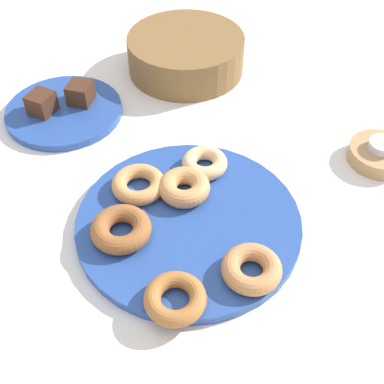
{
  "coord_description": "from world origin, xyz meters",
  "views": [
    {
      "loc": [
        0.1,
        -0.51,
        0.62
      ],
      "look_at": [
        0.0,
        0.03,
        0.05
      ],
      "focal_mm": 47.88,
      "sensor_mm": 36.0,
      "label": 1
    }
  ],
  "objects_px": {
    "donut_plate": "(189,222)",
    "basket": "(186,54)",
    "donut_5": "(205,163)",
    "cake_plate": "(64,111)",
    "donut_2": "(175,299)",
    "tealight": "(382,145)",
    "donut_3": "(121,229)",
    "candle_holder": "(379,154)",
    "donut_4": "(252,269)",
    "brownie_far": "(80,93)",
    "donut_0": "(139,184)",
    "brownie_near": "(41,103)",
    "donut_1": "(184,187)"
  },
  "relations": [
    {
      "from": "donut_plate",
      "to": "basket",
      "type": "bearing_deg",
      "value": 101.37
    },
    {
      "from": "donut_5",
      "to": "cake_plate",
      "type": "relative_size",
      "value": 0.34
    },
    {
      "from": "donut_2",
      "to": "tealight",
      "type": "bearing_deg",
      "value": 51.01
    },
    {
      "from": "basket",
      "to": "donut_3",
      "type": "bearing_deg",
      "value": -90.65
    },
    {
      "from": "donut_5",
      "to": "candle_holder",
      "type": "distance_m",
      "value": 0.31
    },
    {
      "from": "donut_4",
      "to": "brownie_far",
      "type": "height_order",
      "value": "brownie_far"
    },
    {
      "from": "donut_0",
      "to": "donut_5",
      "type": "distance_m",
      "value": 0.12
    },
    {
      "from": "cake_plate",
      "to": "brownie_far",
      "type": "bearing_deg",
      "value": 45.0
    },
    {
      "from": "candle_holder",
      "to": "donut_0",
      "type": "bearing_deg",
      "value": -157.59
    },
    {
      "from": "donut_4",
      "to": "brownie_near",
      "type": "distance_m",
      "value": 0.53
    },
    {
      "from": "brownie_near",
      "to": "basket",
      "type": "distance_m",
      "value": 0.32
    },
    {
      "from": "donut_3",
      "to": "candle_holder",
      "type": "distance_m",
      "value": 0.47
    },
    {
      "from": "donut_plate",
      "to": "basket",
      "type": "height_order",
      "value": "basket"
    },
    {
      "from": "donut_1",
      "to": "cake_plate",
      "type": "distance_m",
      "value": 0.33
    },
    {
      "from": "donut_4",
      "to": "donut_3",
      "type": "bearing_deg",
      "value": 169.65
    },
    {
      "from": "donut_4",
      "to": "tealight",
      "type": "bearing_deg",
      "value": 56.36
    },
    {
      "from": "donut_3",
      "to": "donut_5",
      "type": "bearing_deg",
      "value": 59.42
    },
    {
      "from": "donut_2",
      "to": "donut_3",
      "type": "relative_size",
      "value": 0.93
    },
    {
      "from": "donut_0",
      "to": "brownie_far",
      "type": "bearing_deg",
      "value": 128.56
    },
    {
      "from": "brownie_near",
      "to": "donut_2",
      "type": "bearing_deg",
      "value": -47.78
    },
    {
      "from": "cake_plate",
      "to": "basket",
      "type": "bearing_deg",
      "value": 44.27
    },
    {
      "from": "donut_5",
      "to": "tealight",
      "type": "relative_size",
      "value": 1.58
    },
    {
      "from": "donut_5",
      "to": "brownie_far",
      "type": "relative_size",
      "value": 1.66
    },
    {
      "from": "donut_plate",
      "to": "donut_0",
      "type": "bearing_deg",
      "value": 152.22
    },
    {
      "from": "cake_plate",
      "to": "brownie_near",
      "type": "distance_m",
      "value": 0.05
    },
    {
      "from": "donut_4",
      "to": "tealight",
      "type": "xyz_separation_m",
      "value": [
        0.2,
        0.3,
        0.0
      ]
    },
    {
      "from": "donut_3",
      "to": "brownie_far",
      "type": "bearing_deg",
      "value": 118.57
    },
    {
      "from": "donut_5",
      "to": "donut_2",
      "type": "bearing_deg",
      "value": -89.03
    },
    {
      "from": "donut_0",
      "to": "donut_1",
      "type": "height_order",
      "value": "donut_1"
    },
    {
      "from": "cake_plate",
      "to": "brownie_near",
      "type": "xyz_separation_m",
      "value": [
        -0.03,
        -0.02,
        0.03
      ]
    },
    {
      "from": "brownie_near",
      "to": "basket",
      "type": "bearing_deg",
      "value": 42.22
    },
    {
      "from": "donut_4",
      "to": "donut_5",
      "type": "relative_size",
      "value": 1.11
    },
    {
      "from": "donut_0",
      "to": "donut_2",
      "type": "relative_size",
      "value": 1.03
    },
    {
      "from": "tealight",
      "to": "donut_5",
      "type": "bearing_deg",
      "value": -162.56
    },
    {
      "from": "donut_1",
      "to": "donut_3",
      "type": "relative_size",
      "value": 0.91
    },
    {
      "from": "tealight",
      "to": "brownie_far",
      "type": "bearing_deg",
      "value": 174.65
    },
    {
      "from": "brownie_near",
      "to": "tealight",
      "type": "distance_m",
      "value": 0.63
    },
    {
      "from": "donut_1",
      "to": "brownie_near",
      "type": "relative_size",
      "value": 1.8
    },
    {
      "from": "donut_1",
      "to": "tealight",
      "type": "relative_size",
      "value": 1.72
    },
    {
      "from": "donut_0",
      "to": "cake_plate",
      "type": "xyz_separation_m",
      "value": [
        -0.2,
        0.19,
        -0.02
      ]
    },
    {
      "from": "donut_1",
      "to": "brownie_near",
      "type": "distance_m",
      "value": 0.35
    },
    {
      "from": "brownie_far",
      "to": "donut_5",
      "type": "bearing_deg",
      "value": -28.54
    },
    {
      "from": "donut_1",
      "to": "donut_0",
      "type": "bearing_deg",
      "value": -176.46
    },
    {
      "from": "donut_plate",
      "to": "tealight",
      "type": "bearing_deg",
      "value": 34.85
    },
    {
      "from": "brownie_near",
      "to": "tealight",
      "type": "bearing_deg",
      "value": -0.74
    },
    {
      "from": "brownie_near",
      "to": "donut_0",
      "type": "bearing_deg",
      "value": -36.16
    },
    {
      "from": "donut_5",
      "to": "brownie_near",
      "type": "relative_size",
      "value": 1.66
    },
    {
      "from": "donut_1",
      "to": "basket",
      "type": "distance_m",
      "value": 0.39
    },
    {
      "from": "donut_0",
      "to": "brownie_far",
      "type": "height_order",
      "value": "brownie_far"
    },
    {
      "from": "basket",
      "to": "donut_plate",
      "type": "bearing_deg",
      "value": -78.63
    }
  ]
}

